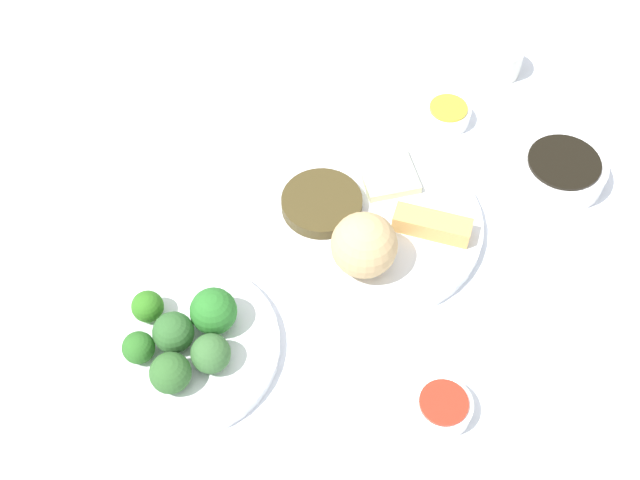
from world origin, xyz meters
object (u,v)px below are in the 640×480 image
(sauce_ramekin_sweet_and_sour, at_px, (442,408))
(soy_sauce_bowl, at_px, (561,171))
(main_plate, at_px, (375,223))
(broccoli_plate, at_px, (184,347))
(sauce_ramekin_hot_mustard, at_px, (447,115))
(teacup, at_px, (501,60))

(sauce_ramekin_sweet_and_sour, bearing_deg, soy_sauce_bowl, -14.88)
(soy_sauce_bowl, bearing_deg, main_plate, 122.27)
(broccoli_plate, relative_size, sauce_ramekin_sweet_and_sour, 3.41)
(main_plate, relative_size, broccoli_plate, 1.24)
(soy_sauce_bowl, bearing_deg, broccoli_plate, 132.86)
(broccoli_plate, xyz_separation_m, sauce_ramekin_hot_mustard, (0.43, -0.23, 0.00))
(broccoli_plate, distance_m, sauce_ramekin_hot_mustard, 0.49)
(main_plate, xyz_separation_m, sauce_ramekin_sweet_and_sour, (-0.23, -0.12, 0.00))
(main_plate, height_order, sauce_ramekin_sweet_and_sour, sauce_ramekin_sweet_and_sour)
(main_plate, height_order, broccoli_plate, main_plate)
(broccoli_plate, distance_m, sauce_ramekin_sweet_and_sour, 0.30)
(broccoli_plate, relative_size, soy_sauce_bowl, 1.89)
(main_plate, relative_size, sauce_ramekin_hot_mustard, 4.22)
(sauce_ramekin_sweet_and_sour, xyz_separation_m, sauce_ramekin_hot_mustard, (0.43, 0.06, 0.00))
(broccoli_plate, height_order, soy_sauce_bowl, soy_sauce_bowl)
(broccoli_plate, bearing_deg, sauce_ramekin_hot_mustard, -28.03)
(broccoli_plate, distance_m, soy_sauce_bowl, 0.54)
(main_plate, bearing_deg, sauce_ramekin_hot_mustard, -15.54)
(broccoli_plate, height_order, teacup, teacup)
(broccoli_plate, xyz_separation_m, soy_sauce_bowl, (0.36, -0.39, 0.01))
(sauce_ramekin_hot_mustard, bearing_deg, sauce_ramekin_sweet_and_sour, -171.55)
(main_plate, height_order, soy_sauce_bowl, soy_sauce_bowl)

